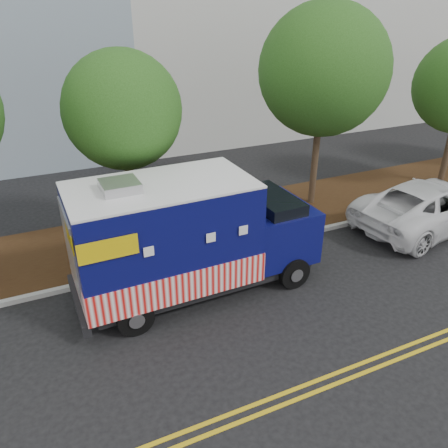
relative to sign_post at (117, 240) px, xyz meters
name	(u,v)px	position (x,y,z in m)	size (l,w,h in m)	color
ground	(187,289)	(1.56, -1.62, -1.20)	(120.00, 120.00, 0.00)	black
curb	(172,264)	(1.56, -0.22, -1.12)	(120.00, 0.18, 0.15)	#9E9E99
mulch_strip	(153,236)	(1.56, 1.88, -1.12)	(120.00, 4.00, 0.15)	#32190D
centerline_near	(261,402)	(1.56, -6.07, -1.19)	(120.00, 0.10, 0.01)	gold
centerline_far	(267,411)	(1.56, -6.32, -1.19)	(120.00, 0.10, 0.01)	gold
tree_b	(123,111)	(0.85, 1.36, 3.45)	(3.49, 3.49, 6.41)	#38281C
tree_c	(324,71)	(8.33, 1.92, 4.11)	(4.73, 4.73, 7.68)	#38281C
sign_post	(117,240)	(0.00, 0.00, 0.00)	(0.06, 0.06, 2.40)	#473828
food_truck	(186,240)	(1.58, -1.65, 0.45)	(6.98, 2.76, 3.65)	black
white_car	(429,205)	(11.12, -1.47, -0.34)	(2.85, 6.18, 1.72)	silver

